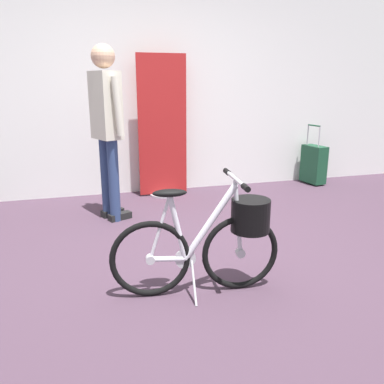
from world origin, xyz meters
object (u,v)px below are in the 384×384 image
Objects in this scene: floor_banner_stand at (163,134)px; visitor_near_wall at (107,122)px; rolling_suitcase at (314,164)px; folding_bike_foreground at (215,238)px.

floor_banner_stand is 1.06m from visitor_near_wall.
rolling_suitcase is at bearing 14.42° from visitor_near_wall.
visitor_near_wall is (-0.54, 1.71, 0.62)m from folding_bike_foreground.
folding_bike_foreground is 3.38m from rolling_suitcase.
folding_bike_foreground is at bearing -133.54° from rolling_suitcase.
floor_banner_stand is 2.21m from rolling_suitcase.
rolling_suitcase is at bearing -0.39° from floor_banner_stand.
visitor_near_wall is at bearing -133.60° from floor_banner_stand.
visitor_near_wall is at bearing 107.56° from folding_bike_foreground.
visitor_near_wall is 3.05m from rolling_suitcase.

